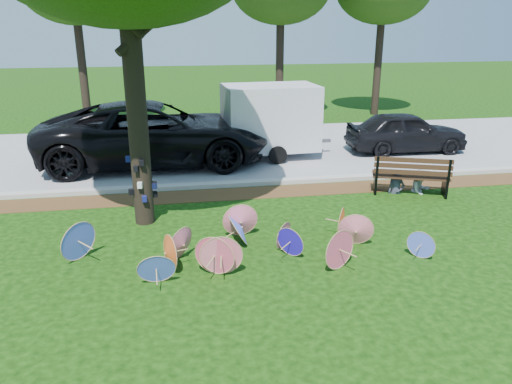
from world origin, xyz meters
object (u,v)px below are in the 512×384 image
at_px(parasol_pile, 241,241).
at_px(cargo_trailer, 271,117).
at_px(person_right, 422,170).
at_px(person_left, 398,171).
at_px(park_bench, 410,174).
at_px(dark_pickup, 406,132).
at_px(black_van, 155,134).

bearing_deg(parasol_pile, cargo_trailer, 74.66).
relative_size(parasol_pile, person_right, 5.83).
distance_m(person_left, person_right, 0.70).
xyz_separation_m(cargo_trailer, person_left, (2.61, -4.32, -0.74)).
xyz_separation_m(park_bench, person_left, (-0.35, 0.05, 0.09)).
height_order(parasol_pile, person_right, person_right).
xyz_separation_m(cargo_trailer, park_bench, (2.96, -4.37, -0.83)).
distance_m(parasol_pile, cargo_trailer, 7.82).
relative_size(dark_pickup, park_bench, 2.06).
xyz_separation_m(parasol_pile, person_left, (4.66, 3.15, 0.26)).
bearing_deg(person_right, park_bench, 173.03).
distance_m(cargo_trailer, park_bench, 5.34).
bearing_deg(person_left, black_van, 160.04).
height_order(parasol_pile, dark_pickup, dark_pickup).
bearing_deg(person_right, black_van, 135.50).
height_order(black_van, person_right, black_van).
height_order(cargo_trailer, person_right, cargo_trailer).
relative_size(park_bench, person_right, 1.63).
distance_m(black_van, cargo_trailer, 3.85).
distance_m(black_van, dark_pickup, 8.67).
bearing_deg(park_bench, person_right, 28.12).
bearing_deg(person_left, person_right, 12.03).
bearing_deg(cargo_trailer, person_left, -62.05).
bearing_deg(person_left, parasol_pile, -133.87).
bearing_deg(cargo_trailer, person_right, -55.72).
distance_m(dark_pickup, cargo_trailer, 4.89).
relative_size(black_van, dark_pickup, 1.74).
relative_size(cargo_trailer, person_left, 2.43).
distance_m(parasol_pile, park_bench, 5.89).
xyz_separation_m(dark_pickup, person_left, (-2.24, -4.21, -0.09)).
distance_m(park_bench, person_right, 0.37).
bearing_deg(parasol_pile, park_bench, 31.78).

